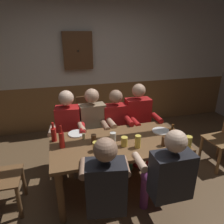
{
  "coord_description": "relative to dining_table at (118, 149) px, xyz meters",
  "views": [
    {
      "loc": [
        -0.67,
        -2.03,
        2.02
      ],
      "look_at": [
        0.0,
        0.43,
        1.02
      ],
      "focal_mm": 33.52,
      "sensor_mm": 36.0,
      "label": 1
    }
  ],
  "objects": [
    {
      "name": "chair_empty_near_left",
      "position": [
        -0.14,
        1.4,
        -0.15
      ],
      "size": [
        0.48,
        0.48,
        0.88
      ],
      "rotation": [
        0.0,
        0.0,
        -3.04
      ],
      "color": "brown",
      "rests_on": "ground_plane"
    },
    {
      "name": "pint_glass_2",
      "position": [
        0.56,
        -0.35,
        0.16
      ],
      "size": [
        0.07,
        0.07,
        0.11
      ],
      "primitive_type": "cylinder",
      "color": "#E5C64C",
      "rests_on": "dining_table"
    },
    {
      "name": "pint_glass_4",
      "position": [
        -0.29,
        0.04,
        0.16
      ],
      "size": [
        0.06,
        0.06,
        0.12
      ],
      "primitive_type": "cylinder",
      "color": "#4C2D19",
      "rests_on": "dining_table"
    },
    {
      "name": "bottle_2",
      "position": [
        0.67,
        -0.13,
        0.19
      ],
      "size": [
        0.07,
        0.07,
        0.21
      ],
      "color": "#593314",
      "rests_on": "dining_table"
    },
    {
      "name": "table_candle",
      "position": [
        -0.4,
        0.17,
        0.15
      ],
      "size": [
        0.04,
        0.04,
        0.08
      ],
      "primitive_type": "cylinder",
      "color": "#F9E08C",
      "rests_on": "dining_table"
    },
    {
      "name": "pint_glass_7",
      "position": [
        0.74,
        -0.36,
        0.18
      ],
      "size": [
        0.08,
        0.08,
        0.15
      ],
      "primitive_type": "cylinder",
      "color": "#E5C64C",
      "rests_on": "dining_table"
    },
    {
      "name": "pint_glass_6",
      "position": [
        -0.15,
        -0.31,
        0.17
      ],
      "size": [
        0.07,
        0.07,
        0.12
      ],
      "primitive_type": "cylinder",
      "color": "#4C2D19",
      "rests_on": "dining_table"
    },
    {
      "name": "person_4",
      "position": [
        -0.32,
        -0.66,
        0.04
      ],
      "size": [
        0.54,
        0.57,
        1.2
      ],
      "rotation": [
        0.0,
        0.0,
        -0.17
      ],
      "color": "black",
      "rests_on": "ground_plane"
    },
    {
      "name": "pint_glass_8",
      "position": [
        0.19,
        -0.19,
        0.18
      ],
      "size": [
        0.07,
        0.07,
        0.15
      ],
      "primitive_type": "cylinder",
      "color": "#E5C64C",
      "rests_on": "dining_table"
    },
    {
      "name": "pint_glass_0",
      "position": [
        -0.06,
        -0.0,
        0.17
      ],
      "size": [
        0.07,
        0.07,
        0.13
      ],
      "primitive_type": "cylinder",
      "color": "white",
      "rests_on": "dining_table"
    },
    {
      "name": "ground_plane",
      "position": [
        0.0,
        -0.16,
        -0.62
      ],
      "size": [
        7.97,
        7.97,
        0.0
      ],
      "primitive_type": "plane",
      "color": "brown"
    },
    {
      "name": "person_2",
      "position": [
        0.19,
        0.64,
        0.03
      ],
      "size": [
        0.55,
        0.53,
        1.18
      ],
      "rotation": [
        0.0,
        0.0,
        3.16
      ],
      "color": "#AD1919",
      "rests_on": "ground_plane"
    },
    {
      "name": "person_5",
      "position": [
        0.33,
        -0.66,
        0.04
      ],
      "size": [
        0.55,
        0.51,
        1.19
      ],
      "rotation": [
        0.0,
        0.0,
        -0.01
      ],
      "color": "black",
      "rests_on": "ground_plane"
    },
    {
      "name": "pint_glass_5",
      "position": [
        -0.3,
        -0.14,
        0.16
      ],
      "size": [
        0.08,
        0.08,
        0.11
      ],
      "primitive_type": "cylinder",
      "color": "#E5C64C",
      "rests_on": "dining_table"
    },
    {
      "name": "pint_glass_3",
      "position": [
        0.04,
        -0.12,
        0.16
      ],
      "size": [
        0.08,
        0.08,
        0.12
      ],
      "primitive_type": "cylinder",
      "color": "#E5C64C",
      "rests_on": "dining_table"
    },
    {
      "name": "bottle_0",
      "position": [
        -0.76,
        0.22,
        0.2
      ],
      "size": [
        0.07,
        0.07,
        0.25
      ],
      "color": "red",
      "rests_on": "dining_table"
    },
    {
      "name": "plate_1",
      "position": [
        -0.47,
        0.33,
        0.11
      ],
      "size": [
        0.23,
        0.23,
        0.01
      ],
      "primitive_type": "cylinder",
      "color": "white",
      "rests_on": "dining_table"
    },
    {
      "name": "wall_dart_cabinet",
      "position": [
        -0.21,
        2.0,
        1.03
      ],
      "size": [
        0.56,
        0.15,
        0.7
      ],
      "color": "brown"
    },
    {
      "name": "person_1",
      "position": [
        -0.18,
        0.64,
        0.05
      ],
      "size": [
        0.54,
        0.55,
        1.23
      ],
      "rotation": [
        0.0,
        0.0,
        3.22
      ],
      "color": "#997F60",
      "rests_on": "ground_plane"
    },
    {
      "name": "plate_0",
      "position": [
        0.65,
        0.11,
        0.11
      ],
      "size": [
        0.24,
        0.24,
        0.01
      ],
      "primitive_type": "cylinder",
      "color": "white",
      "rests_on": "dining_table"
    },
    {
      "name": "pint_glass_1",
      "position": [
        0.51,
        -0.24,
        0.17
      ],
      "size": [
        0.07,
        0.07,
        0.12
      ],
      "primitive_type": "cylinder",
      "color": "#4C2D19",
      "rests_on": "dining_table"
    },
    {
      "name": "person_0",
      "position": [
        -0.56,
        0.66,
        0.06
      ],
      "size": [
        0.52,
        0.57,
        1.23
      ],
      "rotation": [
        0.0,
        0.0,
        3.02
      ],
      "color": "#AD1919",
      "rests_on": "ground_plane"
    },
    {
      "name": "person_3",
      "position": [
        0.55,
        0.66,
        0.07
      ],
      "size": [
        0.54,
        0.51,
        1.25
      ],
      "rotation": [
        0.0,
        0.0,
        3.11
      ],
      "color": "#AD1919",
      "rests_on": "ground_plane"
    },
    {
      "name": "dining_table",
      "position": [
        0.0,
        0.0,
        0.0
      ],
      "size": [
        1.64,
        0.86,
        0.73
      ],
      "color": "brown",
      "rests_on": "ground_plane"
    },
    {
      "name": "back_wall_wainscot",
      "position": [
        0.0,
        2.13,
        -0.15
      ],
      "size": [
        6.64,
        0.12,
        0.95
      ],
      "primitive_type": "cube",
      "color": "brown",
      "rests_on": "ground_plane"
    },
    {
      "name": "bottle_1",
      "position": [
        -0.67,
        0.04,
        0.22
      ],
      "size": [
        0.06,
        0.06,
        0.28
      ],
      "color": "red",
      "rests_on": "dining_table"
    },
    {
      "name": "back_wall_upper",
      "position": [
        0.0,
        2.13,
        1.2
      ],
      "size": [
        6.64,
        0.12,
        1.73
      ],
      "primitive_type": "cube",
      "color": "beige"
    }
  ]
}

